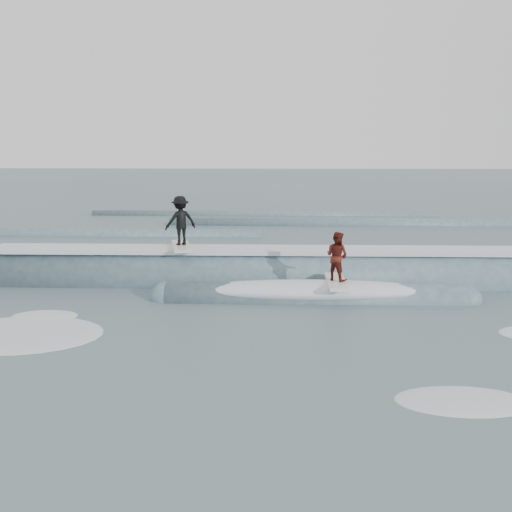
{
  "coord_description": "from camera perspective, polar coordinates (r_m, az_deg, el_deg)",
  "views": [
    {
      "loc": [
        0.55,
        -14.01,
        4.79
      ],
      "look_at": [
        0.0,
        3.87,
        1.1
      ],
      "focal_mm": 40.0,
      "sensor_mm": 36.0,
      "label": 1
    }
  ],
  "objects": [
    {
      "name": "surfer_black",
      "position": [
        19.34,
        -7.55,
        3.3
      ],
      "size": [
        1.23,
        2.07,
        1.75
      ],
      "color": "silver",
      "rests_on": "ground"
    },
    {
      "name": "far_swells",
      "position": [
        32.07,
        -1.43,
        3.06
      ],
      "size": [
        38.73,
        8.65,
        0.8
      ],
      "color": "#3C5966",
      "rests_on": "ground"
    },
    {
      "name": "surfer_red",
      "position": [
        17.16,
        8.08,
        -0.41
      ],
      "size": [
        0.91,
        2.0,
        1.57
      ],
      "color": "silver",
      "rests_on": "ground"
    },
    {
      "name": "whitewater",
      "position": [
        13.75,
        -3.41,
        -8.75
      ],
      "size": [
        16.47,
        6.36,
        0.1
      ],
      "color": "white",
      "rests_on": "ground"
    },
    {
      "name": "breaking_wave",
      "position": [
        19.15,
        0.88,
        -2.7
      ],
      "size": [
        20.75,
        3.88,
        2.2
      ],
      "color": "#3C5966",
      "rests_on": "ground"
    },
    {
      "name": "ground",
      "position": [
        14.82,
        -0.46,
        -7.21
      ],
      "size": [
        160.0,
        160.0,
        0.0
      ],
      "primitive_type": "plane",
      "color": "#3C4E58",
      "rests_on": "ground"
    }
  ]
}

